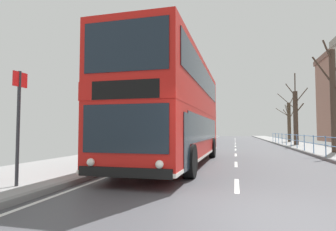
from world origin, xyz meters
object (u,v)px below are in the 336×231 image
object	(u,v)px
double_decker_bus_main	(176,110)
bus_stop_sign_near	(19,115)
bare_tree_far_00	(334,97)
bare_tree_far_02	(296,116)
bare_tree_far_01	(289,121)

from	to	relation	value
double_decker_bus_main	bus_stop_sign_near	distance (m)	6.66
double_decker_bus_main	bus_stop_sign_near	size ratio (longest dim) A/B	4.05
bare_tree_far_00	bare_tree_far_02	xyz separation A→B (m)	(-0.33, 9.41, -0.71)
bare_tree_far_01	bare_tree_far_02	world-z (taller)	bare_tree_far_02
bus_stop_sign_near	bare_tree_far_02	size ratio (longest dim) A/B	0.42
bare_tree_far_01	bare_tree_far_02	xyz separation A→B (m)	(-0.72, -7.37, 0.20)
bus_stop_sign_near	double_decker_bus_main	bearing A→B (deg)	67.29
bare_tree_far_02	bus_stop_sign_near	bearing A→B (deg)	-115.19
bare_tree_far_02	bare_tree_far_00	bearing A→B (deg)	-88.01
double_decker_bus_main	bare_tree_far_02	size ratio (longest dim) A/B	1.68
bus_stop_sign_near	bare_tree_far_02	xyz separation A→B (m)	(10.66, 22.66, 0.99)
double_decker_bus_main	bare_tree_far_02	xyz separation A→B (m)	(8.09, 16.53, 0.47)
bus_stop_sign_near	bare_tree_far_01	xyz separation A→B (m)	(11.37, 30.03, 0.79)
bare_tree_far_00	bare_tree_far_02	world-z (taller)	bare_tree_far_00
bare_tree_far_00	bare_tree_far_01	world-z (taller)	bare_tree_far_00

